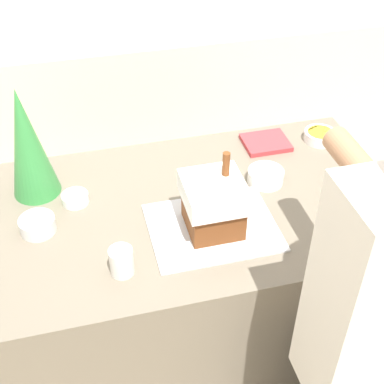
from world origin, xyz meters
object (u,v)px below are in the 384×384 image
candy_bowl_near_tray_right (37,225)px  decorative_tree (27,143)px  candy_bowl_front_corner (320,136)px  candy_bowl_near_tray_left (75,198)px  cookbook (266,143)px  baking_tray (213,227)px  gingerbread_house (213,204)px  mug (122,261)px  candy_bowl_behind_tray (266,176)px  person (383,358)px

candy_bowl_near_tray_right → decorative_tree: bearing=89.1°
candy_bowl_near_tray_right → candy_bowl_front_corner: candy_bowl_near_tray_right is taller
decorative_tree → candy_bowl_near_tray_left: bearing=-37.7°
cookbook → baking_tray: bearing=-129.2°
gingerbread_house → cookbook: 0.56m
candy_bowl_near_tray_left → decorative_tree: bearing=142.3°
gingerbread_house → mug: gingerbread_house is taller
candy_bowl_front_corner → candy_bowl_behind_tray: 0.38m
baking_tray → candy_bowl_behind_tray: size_ratio=3.19×
baking_tray → gingerbread_house: gingerbread_house is taller
mug → gingerbread_house: bearing=20.6°
candy_bowl_near_tray_left → mug: (0.11, -0.37, 0.03)m
mug → candy_bowl_front_corner: bearing=30.3°
candy_bowl_front_corner → mug: mug is taller
candy_bowl_near_tray_left → person: bearing=-47.1°
gingerbread_house → candy_bowl_behind_tray: (0.26, 0.20, -0.08)m
candy_bowl_behind_tray → baking_tray: bearing=-143.0°
mug → candy_bowl_near_tray_left: bearing=106.8°
candy_bowl_behind_tray → person: size_ratio=0.08×
gingerbread_house → candy_bowl_near_tray_right: 0.59m
candy_bowl_behind_tray → mug: size_ratio=1.43×
gingerbread_house → candy_bowl_front_corner: bearing=35.0°
gingerbread_house → person: 0.67m
baking_tray → mug: mug is taller
candy_bowl_near_tray_right → mug: size_ratio=1.28×
decorative_tree → person: 1.30m
candy_bowl_near_tray_left → gingerbread_house: bearing=-29.8°
decorative_tree → cookbook: bearing=4.9°
decorative_tree → candy_bowl_front_corner: bearing=2.7°
candy_bowl_front_corner → cookbook: 0.23m
gingerbread_house → mug: size_ratio=2.90×
candy_bowl_behind_tray → cookbook: size_ratio=0.73×
gingerbread_house → person: bearing=-60.2°
decorative_tree → candy_bowl_near_tray_right: 0.29m
gingerbread_house → candy_bowl_behind_tray: size_ratio=2.03×
candy_bowl_front_corner → mug: (-0.90, -0.52, 0.02)m
baking_tray → candy_bowl_near_tray_right: bearing=167.3°
decorative_tree → candy_bowl_behind_tray: bearing=-10.5°
mug → person: 0.79m
cookbook → mug: mug is taller
decorative_tree → candy_bowl_behind_tray: 0.86m
decorative_tree → candy_bowl_behind_tray: size_ratio=3.14×
candy_bowl_behind_tray → person: 0.77m
cookbook → candy_bowl_near_tray_left: bearing=-167.2°
decorative_tree → person: person is taller
candy_bowl_near_tray_left → candy_bowl_front_corner: bearing=8.6°
cookbook → decorative_tree: bearing=-175.1°
baking_tray → candy_bowl_front_corner: candy_bowl_front_corner is taller
candy_bowl_near_tray_left → candy_bowl_behind_tray: candy_bowl_behind_tray is taller
cookbook → person: size_ratio=0.10×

